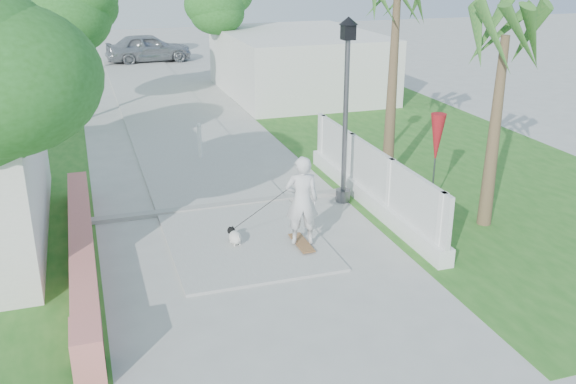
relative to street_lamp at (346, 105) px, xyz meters
name	(u,v)px	position (x,y,z in m)	size (l,w,h in m)	color
ground	(308,343)	(-2.90, -5.50, -2.43)	(90.00, 90.00, 0.00)	#B7B7B2
path_strip	(152,92)	(-2.90, 14.50, -2.40)	(3.20, 36.00, 0.06)	#B7B7B2
curb	(224,206)	(-2.90, 0.50, -2.38)	(6.50, 0.25, 0.10)	#999993
grass_right	(436,156)	(4.10, 2.50, -2.42)	(8.00, 20.00, 0.01)	#286620
pink_wall	(83,258)	(-6.20, -1.95, -2.11)	(0.45, 8.20, 0.80)	#D6776E
lattice_fence	(371,185)	(0.50, -0.50, -1.88)	(0.35, 7.00, 1.50)	white
building_right	(298,63)	(3.10, 12.50, -1.13)	(6.00, 8.00, 2.60)	silver
street_lamp	(346,105)	(0.00, 0.00, 0.00)	(0.44, 0.44, 4.44)	#59595E
bollard	(200,140)	(-2.70, 4.50, -1.84)	(0.14, 0.14, 1.09)	white
patio_umbrella	(437,140)	(1.90, -1.00, -0.74)	(0.36, 0.36, 2.30)	#59595E
tree_path_left	(71,12)	(-5.88, 10.48, 1.39)	(3.40, 3.40, 5.23)	#4C3826
tree_path_right	(222,8)	(0.32, 14.48, 1.07)	(3.00, 3.00, 4.79)	#4C3826
palm_far	(397,9)	(1.70, 1.00, 2.06)	(1.80, 1.80, 5.30)	brown
palm_near	(504,47)	(2.50, -2.30, 1.53)	(1.80, 1.80, 4.70)	brown
skateboarder	(279,206)	(-2.26, -1.98, -1.51)	(1.69, 1.19, 1.99)	#95653B
dog	(234,236)	(-3.15, -1.66, -2.21)	(0.32, 0.56, 0.39)	silver
parked_car	(148,48)	(-2.05, 22.84, -1.64)	(1.85, 4.59, 1.56)	#B3B5BB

